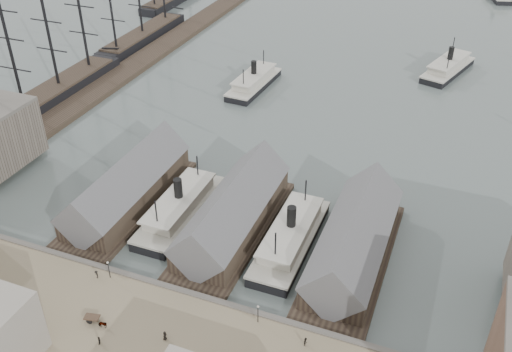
% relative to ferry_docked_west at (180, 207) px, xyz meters
% --- Properties ---
extents(ground, '(900.00, 900.00, 0.00)m').
position_rel_ferry_docked_west_xyz_m(ground, '(13.00, -17.14, -2.43)').
color(ground, '#4E5A58').
rests_on(ground, ground).
extents(seawall, '(180.00, 1.20, 2.30)m').
position_rel_ferry_docked_west_xyz_m(seawall, '(13.00, -22.34, -1.28)').
color(seawall, '#59544C').
rests_on(seawall, ground).
extents(west_wharf, '(10.00, 220.00, 1.60)m').
position_rel_ferry_docked_west_xyz_m(west_wharf, '(-55.00, 82.86, -1.63)').
color(west_wharf, '#2D231C').
rests_on(west_wharf, ground).
extents(ferry_shed_west, '(14.00, 42.00, 12.60)m').
position_rel_ferry_docked_west_xyz_m(ferry_shed_west, '(-13.00, -0.26, 2.21)').
color(ferry_shed_west, '#2D231C').
rests_on(ferry_shed_west, ground).
extents(ferry_shed_center, '(14.00, 42.00, 12.60)m').
position_rel_ferry_docked_west_xyz_m(ferry_shed_center, '(13.00, -0.26, 2.21)').
color(ferry_shed_center, '#2D231C').
rests_on(ferry_shed_center, ground).
extents(ferry_shed_east, '(14.00, 42.00, 12.60)m').
position_rel_ferry_docked_west_xyz_m(ferry_shed_east, '(39.00, -0.26, 2.21)').
color(ferry_shed_east, '#2D231C').
rests_on(ferry_shed_east, ground).
extents(lamp_post_near_w, '(0.44, 0.44, 3.92)m').
position_rel_ferry_docked_west_xyz_m(lamp_post_near_w, '(-2.00, -24.14, 2.28)').
color(lamp_post_near_w, black).
rests_on(lamp_post_near_w, quay).
extents(lamp_post_near_e, '(0.44, 0.44, 3.92)m').
position_rel_ferry_docked_west_xyz_m(lamp_post_near_e, '(28.00, -24.14, 2.28)').
color(lamp_post_near_e, black).
rests_on(lamp_post_near_e, quay).
extents(ferry_docked_west, '(8.72, 29.07, 10.38)m').
position_rel_ferry_docked_west_xyz_m(ferry_docked_west, '(0.00, 0.00, 0.00)').
color(ferry_docked_west, black).
rests_on(ferry_docked_west, ground).
extents(ferry_docked_east, '(8.81, 29.36, 10.49)m').
position_rel_ferry_docked_west_xyz_m(ferry_docked_east, '(26.00, -0.65, 0.02)').
color(ferry_docked_east, black).
rests_on(ferry_docked_east, ground).
extents(ferry_open_near, '(9.66, 27.40, 9.63)m').
position_rel_ferry_docked_west_xyz_m(ferry_open_near, '(-10.17, 69.55, -0.18)').
color(ferry_open_near, black).
rests_on(ferry_open_near, ground).
extents(ferry_open_mid, '(15.99, 28.88, 9.88)m').
position_rel_ferry_docked_west_xyz_m(ferry_open_mid, '(46.66, 104.69, -0.12)').
color(ferry_open_mid, black).
rests_on(ferry_open_mid, ground).
extents(sailing_ship_near, '(9.84, 67.82, 40.47)m').
position_rel_ferry_docked_west_xyz_m(sailing_ship_near, '(-64.02, 33.36, 0.54)').
color(sailing_ship_near, black).
rests_on(sailing_ship_near, ground).
extents(sailing_ship_mid, '(8.82, 50.97, 36.27)m').
position_rel_ferry_docked_west_xyz_m(sailing_ship_mid, '(-65.82, 93.83, 0.16)').
color(sailing_ship_mid, black).
rests_on(sailing_ship_mid, ground).
extents(horse_cart_center, '(4.90, 2.15, 1.47)m').
position_rel_ferry_docked_west_xyz_m(horse_cart_center, '(2.97, -34.90, 0.34)').
color(horse_cart_center, black).
rests_on(horse_cart_center, quay).
extents(pedestrian_2, '(1.25, 1.09, 1.68)m').
position_rel_ferry_docked_west_xyz_m(pedestrian_2, '(-4.25, -25.14, 0.41)').
color(pedestrian_2, black).
rests_on(pedestrian_2, quay).
extents(pedestrian_3, '(0.79, 1.04, 1.65)m').
position_rel_ferry_docked_west_xyz_m(pedestrian_3, '(5.34, -38.20, 0.39)').
color(pedestrian_3, black).
rests_on(pedestrian_3, quay).
extents(pedestrian_4, '(0.63, 0.91, 1.76)m').
position_rel_ferry_docked_west_xyz_m(pedestrian_4, '(14.98, -33.39, 0.45)').
color(pedestrian_4, black).
rests_on(pedestrian_4, quay).
extents(pedestrian_6, '(0.62, 0.79, 1.60)m').
position_rel_ferry_docked_west_xyz_m(pedestrian_6, '(37.14, -25.83, 0.37)').
color(pedestrian_6, black).
rests_on(pedestrian_6, quay).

